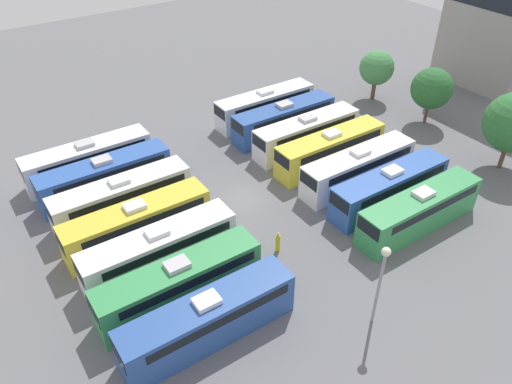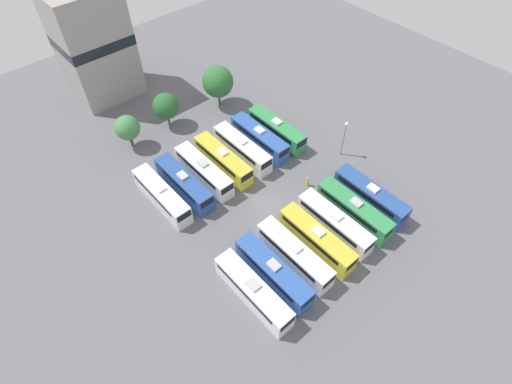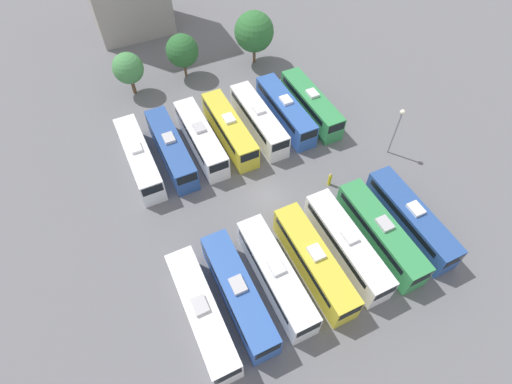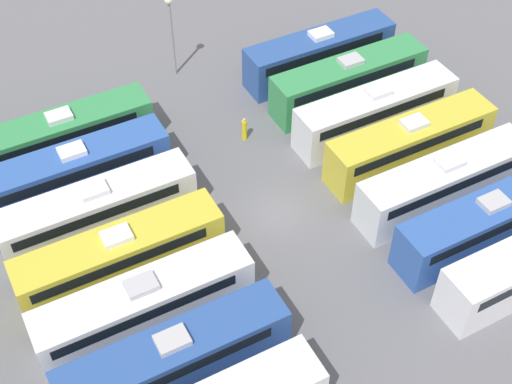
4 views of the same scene
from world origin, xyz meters
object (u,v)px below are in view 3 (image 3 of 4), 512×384
Objects in this scene: bus_2 at (276,275)px; bus_7 at (139,157)px; bus_1 at (238,292)px; tree_0 at (128,68)px; bus_9 at (201,138)px; worker_person at (330,179)px; bus_0 at (202,312)px; bus_5 at (380,232)px; bus_3 at (314,261)px; bus_8 at (171,148)px; bus_11 at (258,119)px; bus_4 at (346,244)px; bus_10 at (229,128)px; bus_13 at (311,103)px; bus_6 at (411,218)px; bus_12 at (285,110)px; tree_1 at (182,51)px; tree_2 at (254,32)px; light_pole at (398,124)px.

bus_2 is 1.00× the size of bus_7.
bus_1 is 33.83m from tree_0.
bus_9 reaches higher than worker_person.
bus_5 is (18.77, -0.03, 0.00)m from bus_0.
bus_9 is 6.47× the size of worker_person.
bus_3 is 1.00× the size of bus_8.
bus_11 is (15.09, -0.14, 0.00)m from bus_7.
bus_0 is 15.00m from bus_4.
bus_5 and bus_10 have the same top height.
bus_13 is (18.88, 19.45, 0.00)m from bus_1.
bus_2 and bus_10 have the same top height.
bus_2 is 19.65m from bus_9.
bus_9 is 1.00× the size of bus_11.
bus_8 reaches higher than worker_person.
bus_8 is at bearing 100.43° from bus_2.
bus_10 is (-11.41, 19.96, 0.00)m from bus_6.
bus_3 is 1.00× the size of bus_9.
bus_3 is 21.35m from bus_12.
bus_3 and bus_13 have the same top height.
bus_6 is 1.86× the size of tree_1.
bus_12 reaches higher than worker_person.
bus_4 is 1.53× the size of tree_2.
bus_1 is 7.68m from bus_3.
tree_2 is (-1.58, 13.67, 3.10)m from bus_13.
bus_6 is at bearing 0.15° from bus_0.
bus_10 is at bearing -179.74° from bus_12.
bus_11 is 1.00× the size of bus_12.
bus_1 and bus_11 have the same top height.
bus_3 reaches higher than worker_person.
bus_5 is at bearing -1.13° from bus_3.
bus_4 and bus_6 have the same top height.
bus_3 is at bearing 178.87° from bus_5.
worker_person is at bearing -57.81° from bus_10.
bus_3 is 19.11m from light_pole.
light_pole is at bearing 19.39° from bus_0.
bus_3 is 1.53× the size of tree_2.
bus_2 is 19.87m from bus_8.
bus_10 is 16.84m from tree_2.
tree_2 is at bearing 79.91° from bus_4.
bus_3 and bus_12 have the same top height.
bus_7 is at bearing -126.14° from tree_1.
bus_8 is 1.00× the size of bus_11.
bus_12 is (11.40, -0.00, 0.00)m from bus_9.
bus_12 is (-3.72, 20.00, 0.00)m from bus_6.
bus_4 and bus_10 have the same top height.
bus_7 and bus_12 have the same top height.
light_pole reaches higher than tree_1.
bus_7 is 18.89m from bus_12.
bus_12 is at bearing 78.88° from bus_4.
bus_12 is at bearing 89.68° from bus_5.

